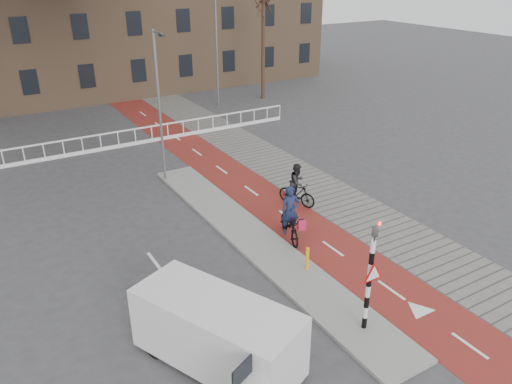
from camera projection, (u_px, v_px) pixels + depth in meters
ground at (336, 289)px, 16.26m from camera, size 120.00×120.00×0.00m
bike_lane at (231, 176)px, 24.74m from camera, size 2.50×60.00×0.01m
sidewalk at (278, 166)px, 26.04m from camera, size 3.00×60.00×0.01m
curb_island at (255, 239)px, 19.02m from camera, size 1.80×16.00×0.12m
traffic_signal at (371, 273)px, 13.57m from camera, size 0.80×0.80×3.68m
bollard at (307, 258)px, 16.93m from camera, size 0.12×0.12×0.82m
cyclist_near at (290, 222)px, 18.90m from camera, size 1.33×2.22×2.16m
cyclist_far at (297, 188)px, 21.51m from camera, size 1.19×1.83×1.92m
van at (217, 332)px, 12.84m from camera, size 3.50×4.84×1.93m
railing at (64, 152)px, 27.04m from camera, size 28.00×0.10×0.99m
tree_right at (263, 45)px, 37.19m from camera, size 0.27×0.27×8.01m
streetlight_near at (160, 110)px, 22.73m from camera, size 0.12×0.12×7.08m
streetlight_right at (217, 50)px, 35.32m from camera, size 0.12×0.12×7.93m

